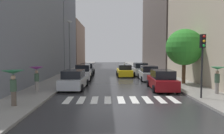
% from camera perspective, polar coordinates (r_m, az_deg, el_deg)
% --- Properties ---
extents(ground_plane, '(28.00, 72.00, 0.04)m').
position_cam_1_polar(ground_plane, '(35.83, 0.19, -1.27)').
color(ground_plane, '#2A2A2C').
extents(sidewalk_left, '(3.00, 72.00, 0.15)m').
position_cam_1_polar(sidewalk_left, '(36.24, -10.14, -1.12)').
color(sidewalk_left, gray).
rests_on(sidewalk_left, ground).
extents(sidewalk_right, '(3.00, 72.00, 0.15)m').
position_cam_1_polar(sidewalk_right, '(36.57, 10.42, -1.08)').
color(sidewalk_right, gray).
rests_on(sidewalk_right, ground).
extents(crosswalk_stripes, '(7.65, 2.20, 0.01)m').
position_cam_1_polar(crosswalk_stripes, '(14.35, 2.48, -9.00)').
color(crosswalk_stripes, silver).
rests_on(crosswalk_stripes, ground).
extents(building_left_near, '(6.00, 20.40, 14.64)m').
position_cam_1_polar(building_left_near, '(26.15, -24.56, 12.60)').
color(building_left_near, slate).
rests_on(building_left_near, ground).
extents(building_left_mid, '(6.00, 12.68, 17.11)m').
position_cam_1_polar(building_left_mid, '(42.27, -15.37, 11.03)').
color(building_left_mid, slate).
rests_on(building_left_mid, ground).
extents(building_left_far, '(6.00, 18.25, 11.23)m').
position_cam_1_polar(building_left_far, '(57.91, -11.38, 6.21)').
color(building_left_far, '#8C6B56').
rests_on(building_left_far, ground).
extents(building_right_mid, '(6.00, 21.03, 17.10)m').
position_cam_1_polar(building_right_mid, '(43.91, 14.74, 10.76)').
color(building_right_mid, '#564C47').
rests_on(building_right_mid, ground).
extents(parked_car_left_nearest, '(2.27, 4.67, 1.68)m').
position_cam_1_polar(parked_car_left_nearest, '(18.88, -10.43, -3.54)').
color(parked_car_left_nearest, '#B2B7BF').
rests_on(parked_car_left_nearest, ground).
extents(parked_car_left_second, '(2.11, 4.48, 1.83)m').
position_cam_1_polar(parked_car_left_second, '(25.04, -7.94, -1.55)').
color(parked_car_left_second, silver).
rests_on(parked_car_left_second, ground).
extents(parked_car_left_third, '(2.19, 4.20, 1.67)m').
position_cam_1_polar(parked_car_left_third, '(31.19, -6.91, -0.59)').
color(parked_car_left_third, '#474C51').
rests_on(parked_car_left_third, ground).
extents(parked_car_right_nearest, '(2.29, 4.78, 1.74)m').
position_cam_1_polar(parked_car_right_nearest, '(18.61, 13.62, -3.62)').
color(parked_car_right_nearest, maroon).
rests_on(parked_car_right_nearest, ground).
extents(parked_car_right_second, '(2.20, 4.42, 1.72)m').
position_cam_1_polar(parked_car_right_second, '(24.68, 10.00, -1.76)').
color(parked_car_right_second, '#B2B7BF').
rests_on(parked_car_right_second, ground).
extents(parked_car_right_third, '(2.20, 4.32, 1.80)m').
position_cam_1_polar(parked_car_right_third, '(29.96, 7.75, -0.68)').
color(parked_car_right_third, '#B2B7BF').
rests_on(parked_car_right_third, ground).
extents(taxi_midroad, '(2.09, 4.66, 1.81)m').
position_cam_1_polar(taxi_midroad, '(28.24, 3.45, -1.07)').
color(taxi_midroad, yellow).
rests_on(taxi_midroad, ground).
extents(pedestrian_foreground, '(1.10, 1.10, 1.95)m').
position_cam_1_polar(pedestrian_foreground, '(17.50, -20.08, -1.57)').
color(pedestrian_foreground, gray).
rests_on(pedestrian_foreground, sidewalk_left).
extents(pedestrian_by_kerb, '(1.01, 1.01, 2.01)m').
position_cam_1_polar(pedestrian_by_kerb, '(17.37, 27.02, -1.79)').
color(pedestrian_by_kerb, gray).
rests_on(pedestrian_by_kerb, sidewalk_right).
extents(pedestrian_far_side, '(1.19, 1.19, 2.06)m').
position_cam_1_polar(pedestrian_far_side, '(13.17, -25.59, -2.95)').
color(pedestrian_far_side, brown).
rests_on(pedestrian_far_side, sidewalk_left).
extents(street_tree_right, '(3.60, 3.60, 5.43)m').
position_cam_1_polar(street_tree_right, '(21.77, 19.30, 5.15)').
color(street_tree_right, '#513823').
rests_on(street_tree_right, sidewalk_right).
extents(traffic_light_right_corner, '(0.30, 0.42, 4.30)m').
position_cam_1_polar(traffic_light_right_corner, '(15.13, 23.69, 3.87)').
color(traffic_light_right_corner, black).
rests_on(traffic_light_right_corner, sidewalk_right).
extents(lamp_post_left, '(0.60, 0.28, 6.97)m').
position_cam_1_polar(lamp_post_left, '(25.99, -11.60, 5.93)').
color(lamp_post_left, '#595B60').
rests_on(lamp_post_left, sidewalk_left).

